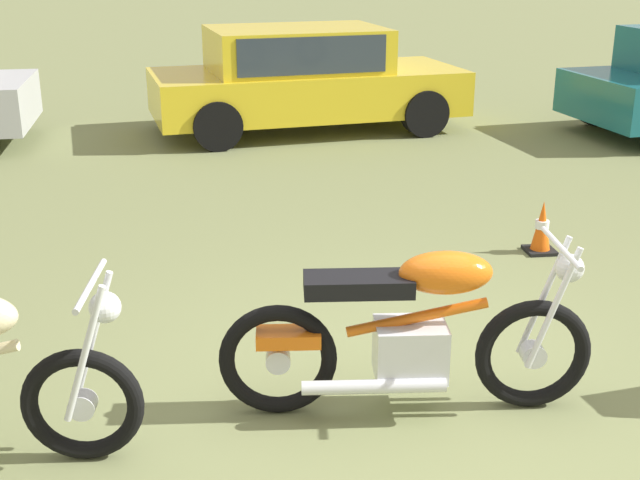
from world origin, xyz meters
TOP-DOWN VIEW (x-y plane):
  - ground_plane at (0.00, 0.00)m, footprint 120.00×120.00m
  - motorcycle_orange at (-0.07, 0.02)m, footprint 2.12×0.64m
  - car_yellow at (0.12, 7.59)m, footprint 4.50×2.47m
  - traffic_cone at (1.64, 2.42)m, footprint 0.25×0.25m

SIDE VIEW (x-z plane):
  - ground_plane at x=0.00m, z-range 0.00..0.00m
  - traffic_cone at x=1.64m, z-range -0.02..0.44m
  - motorcycle_orange at x=-0.07m, z-range -0.02..1.00m
  - car_yellow at x=0.12m, z-range 0.08..1.51m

